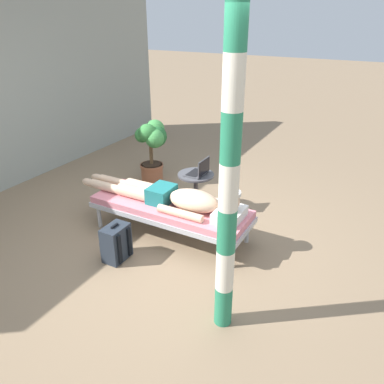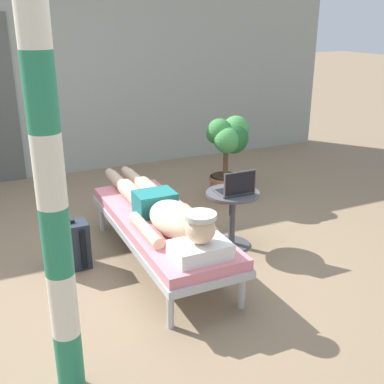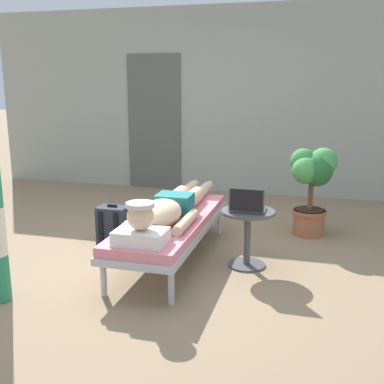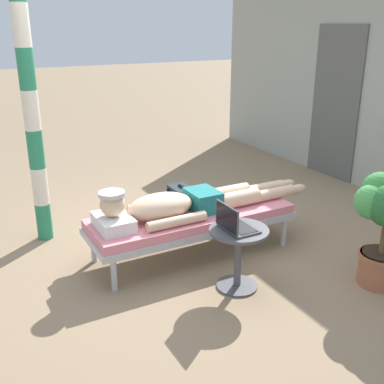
{
  "view_description": "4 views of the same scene",
  "coord_description": "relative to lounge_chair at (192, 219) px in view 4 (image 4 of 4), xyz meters",
  "views": [
    {
      "loc": [
        -3.17,
        -2.07,
        2.46
      ],
      "look_at": [
        0.38,
        -0.12,
        0.51
      ],
      "focal_mm": 35.35,
      "sensor_mm": 36.0,
      "label": 1
    },
    {
      "loc": [
        -1.16,
        -3.35,
        1.99
      ],
      "look_at": [
        0.36,
        -0.12,
        0.67
      ],
      "focal_mm": 44.64,
      "sensor_mm": 36.0,
      "label": 2
    },
    {
      "loc": [
        1.43,
        -3.92,
        1.65
      ],
      "look_at": [
        0.34,
        0.11,
        0.65
      ],
      "focal_mm": 43.87,
      "sensor_mm": 36.0,
      "label": 3
    },
    {
      "loc": [
        3.65,
        -1.85,
        2.07
      ],
      "look_at": [
        0.21,
        0.02,
        0.64
      ],
      "focal_mm": 43.8,
      "sensor_mm": 36.0,
      "label": 4
    }
  ],
  "objects": [
    {
      "name": "ground_plane",
      "position": [
        -0.15,
        -0.05,
        -0.35
      ],
      "size": [
        40.0,
        40.0,
        0.0
      ],
      "primitive_type": "plane",
      "color": "#8C7256"
    },
    {
      "name": "house_door_panel",
      "position": [
        -1.17,
        2.86,
        0.67
      ],
      "size": [
        0.84,
        0.03,
        2.04
      ],
      "primitive_type": "cube",
      "color": "#545651",
      "rests_on": "ground"
    },
    {
      "name": "lounge_chair",
      "position": [
        0.0,
        0.0,
        0.0
      ],
      "size": [
        0.65,
        1.94,
        0.42
      ],
      "color": "#B7B7BC",
      "rests_on": "ground"
    },
    {
      "name": "person_reclining",
      "position": [
        0.0,
        -0.09,
        0.17
      ],
      "size": [
        0.53,
        2.17,
        0.33
      ],
      "color": "white",
      "rests_on": "lounge_chair"
    },
    {
      "name": "side_table",
      "position": [
        0.71,
        0.04,
        0.01
      ],
      "size": [
        0.48,
        0.48,
        0.52
      ],
      "color": "#4C4C51",
      "rests_on": "ground"
    },
    {
      "name": "laptop",
      "position": [
        0.71,
        -0.01,
        0.24
      ],
      "size": [
        0.31,
        0.24,
        0.23
      ],
      "color": "#4C4C51",
      "rests_on": "side_table"
    },
    {
      "name": "backpack",
      "position": [
        -0.71,
        0.25,
        -0.15
      ],
      "size": [
        0.3,
        0.26,
        0.42
      ],
      "color": "#262D38",
      "rests_on": "ground"
    },
    {
      "name": "porch_post",
      "position": [
        -1.0,
        -1.15,
        0.95
      ],
      "size": [
        0.15,
        0.15,
        2.6
      ],
      "color": "#267F59",
      "rests_on": "ground"
    }
  ]
}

